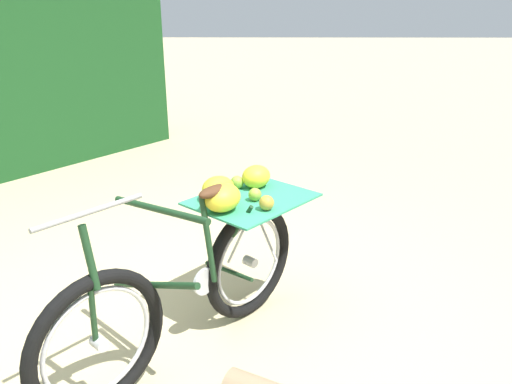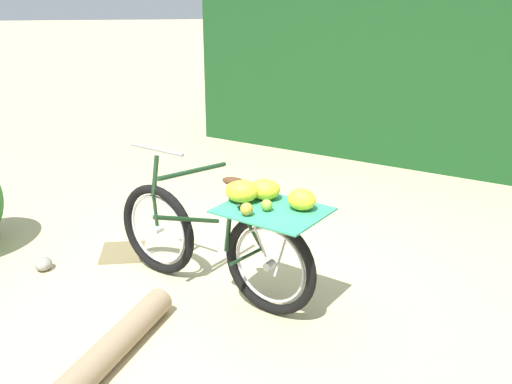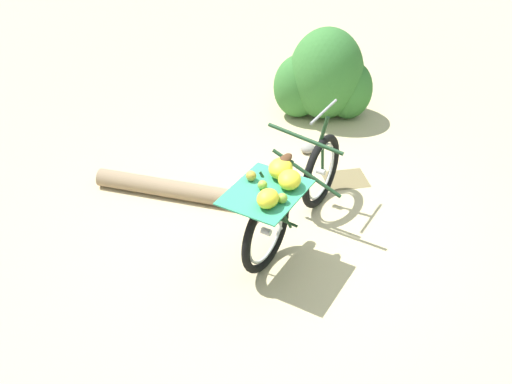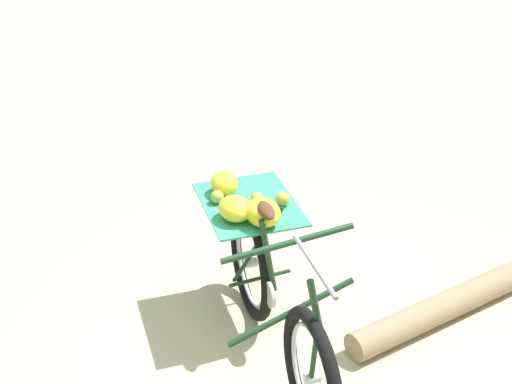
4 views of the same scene
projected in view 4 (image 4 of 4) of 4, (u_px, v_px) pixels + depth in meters
name	position (u px, v px, depth m)	size (l,w,h in m)	color
ground_plane	(251.00, 372.00, 4.25)	(60.00, 60.00, 0.00)	#C6B284
bicycle	(270.00, 286.00, 4.16)	(1.39, 1.54, 1.03)	black
fallen_log	(458.00, 300.00, 4.68)	(0.18, 0.18, 1.69)	#937A5B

